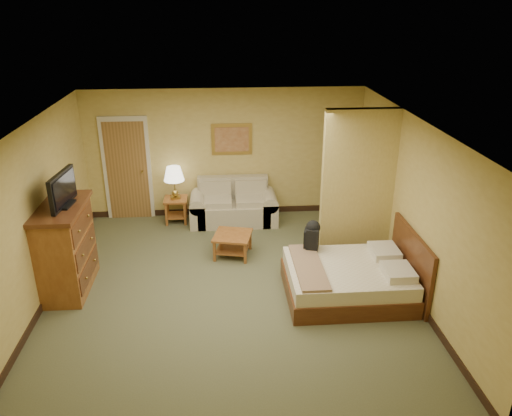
{
  "coord_description": "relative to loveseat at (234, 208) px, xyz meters",
  "views": [
    {
      "loc": [
        -0.12,
        -6.64,
        4.18
      ],
      "look_at": [
        0.44,
        0.6,
        1.11
      ],
      "focal_mm": 35.0,
      "sensor_mm": 36.0,
      "label": 1
    }
  ],
  "objects": [
    {
      "name": "floor",
      "position": [
        -0.14,
        -2.57,
        -0.28
      ],
      "size": [
        6.0,
        6.0,
        0.0
      ],
      "primitive_type": "plane",
      "color": "#525436",
      "rests_on": "ground"
    },
    {
      "name": "ceiling",
      "position": [
        -0.14,
        -2.57,
        2.32
      ],
      "size": [
        6.0,
        6.0,
        0.0
      ],
      "primitive_type": "plane",
      "rotation": [
        3.14,
        0.0,
        0.0
      ],
      "color": "white",
      "rests_on": "back_wall"
    },
    {
      "name": "back_wall",
      "position": [
        -0.14,
        0.43,
        1.02
      ],
      "size": [
        5.5,
        0.02,
        2.6
      ],
      "primitive_type": "cube",
      "color": "tan",
      "rests_on": "floor"
    },
    {
      "name": "left_wall",
      "position": [
        -2.89,
        -2.57,
        1.02
      ],
      "size": [
        0.02,
        6.0,
        2.6
      ],
      "primitive_type": "cube",
      "color": "tan",
      "rests_on": "floor"
    },
    {
      "name": "right_wall",
      "position": [
        2.61,
        -2.57,
        1.02
      ],
      "size": [
        0.02,
        6.0,
        2.6
      ],
      "primitive_type": "cube",
      "color": "tan",
      "rests_on": "floor"
    },
    {
      "name": "partition",
      "position": [
        2.01,
        -1.65,
        1.02
      ],
      "size": [
        1.2,
        0.15,
        2.6
      ],
      "primitive_type": "cube",
      "color": "tan",
      "rests_on": "floor"
    },
    {
      "name": "door",
      "position": [
        -2.09,
        0.39,
        0.75
      ],
      "size": [
        0.94,
        0.16,
        2.1
      ],
      "color": "beige",
      "rests_on": "floor"
    },
    {
      "name": "baseboard",
      "position": [
        -0.14,
        0.42,
        -0.22
      ],
      "size": [
        5.5,
        0.02,
        0.12
      ],
      "primitive_type": "cube",
      "color": "black",
      "rests_on": "floor"
    },
    {
      "name": "loveseat",
      "position": [
        0.0,
        0.0,
        0.0
      ],
      "size": [
        1.72,
        0.8,
        0.87
      ],
      "color": "tan",
      "rests_on": "floor"
    },
    {
      "name": "side_table",
      "position": [
        -1.15,
        0.08,
        0.05
      ],
      "size": [
        0.46,
        0.46,
        0.5
      ],
      "color": "brown",
      "rests_on": "floor"
    },
    {
      "name": "table_lamp",
      "position": [
        -1.15,
        0.08,
        0.72
      ],
      "size": [
        0.4,
        0.4,
        0.66
      ],
      "color": "olive",
      "rests_on": "side_table"
    },
    {
      "name": "coffee_table",
      "position": [
        -0.07,
        -1.43,
        0.0
      ],
      "size": [
        0.75,
        0.75,
        0.4
      ],
      "rotation": [
        0.0,
        0.0,
        -0.23
      ],
      "color": "brown",
      "rests_on": "floor"
    },
    {
      "name": "wall_picture",
      "position": [
        0.0,
        0.4,
        1.32
      ],
      "size": [
        0.8,
        0.04,
        0.62
      ],
      "color": "#B78E3F",
      "rests_on": "back_wall"
    },
    {
      "name": "dresser",
      "position": [
        -2.62,
        -2.33,
        0.42
      ],
      "size": [
        0.68,
        1.3,
        1.39
      ],
      "color": "brown",
      "rests_on": "floor"
    },
    {
      "name": "tv",
      "position": [
        -2.52,
        -2.33,
        1.35
      ],
      "size": [
        0.25,
        0.83,
        0.51
      ],
      "rotation": [
        0.0,
        0.0,
        -0.11
      ],
      "color": "black",
      "rests_on": "dresser"
    },
    {
      "name": "bed",
      "position": [
        1.68,
        -2.84,
        -0.01
      ],
      "size": [
        1.9,
        1.55,
        1.01
      ],
      "color": "#4A2311",
      "rests_on": "floor"
    },
    {
      "name": "backpack",
      "position": [
        1.17,
        -2.25,
        0.47
      ],
      "size": [
        0.26,
        0.32,
        0.49
      ],
      "rotation": [
        0.0,
        0.0,
        -0.27
      ],
      "color": "black",
      "rests_on": "bed"
    }
  ]
}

